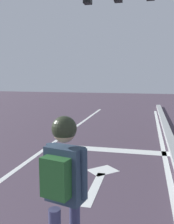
% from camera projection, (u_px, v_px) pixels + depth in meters
% --- Properties ---
extents(lane_line_center, '(0.12, 20.00, 0.01)m').
position_uv_depth(lane_line_center, '(15.00, 170.00, 5.36)').
color(lane_line_center, silver).
rests_on(lane_line_center, ground).
extents(lane_line_curbside, '(0.12, 20.00, 0.01)m').
position_uv_depth(lane_line_curbside, '(171.00, 185.00, 4.65)').
color(lane_line_curbside, silver).
rests_on(lane_line_curbside, ground).
extents(stop_bar, '(3.30, 0.40, 0.01)m').
position_uv_depth(stop_bar, '(106.00, 150.00, 6.85)').
color(stop_bar, silver).
rests_on(stop_bar, ground).
extents(lane_arrow_stem, '(0.16, 1.40, 0.01)m').
position_uv_depth(lane_arrow_stem, '(95.00, 188.00, 4.54)').
color(lane_arrow_stem, silver).
rests_on(lane_arrow_stem, ground).
extents(lane_arrow_head, '(0.71, 0.71, 0.01)m').
position_uv_depth(lane_arrow_head, '(103.00, 170.00, 5.36)').
color(lane_arrow_head, silver).
rests_on(lane_arrow_head, ground).
extents(skater, '(0.43, 0.59, 1.55)m').
position_uv_depth(skater, '(64.00, 179.00, 2.34)').
color(skater, '#3B3D62').
rests_on(skater, skateboard).
extents(traffic_signal_mast, '(3.89, 0.34, 5.18)m').
position_uv_depth(traffic_signal_mast, '(145.00, 15.00, 7.56)').
color(traffic_signal_mast, '#5D5B57').
rests_on(traffic_signal_mast, ground).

